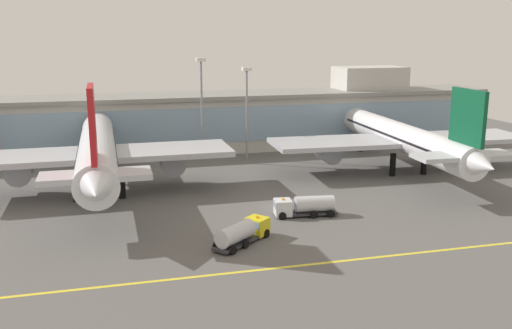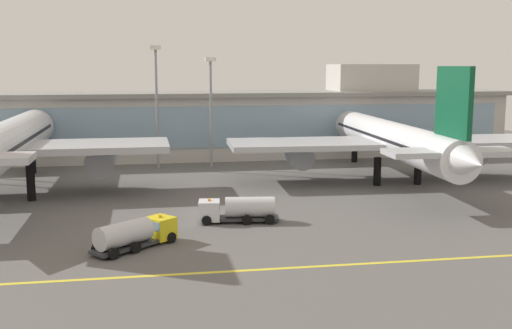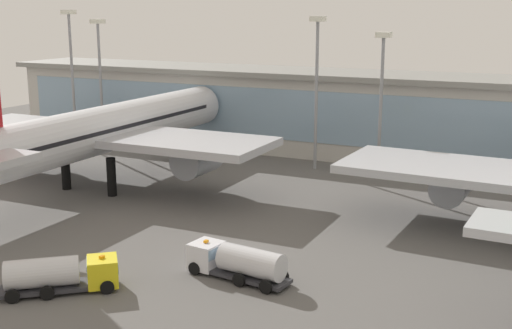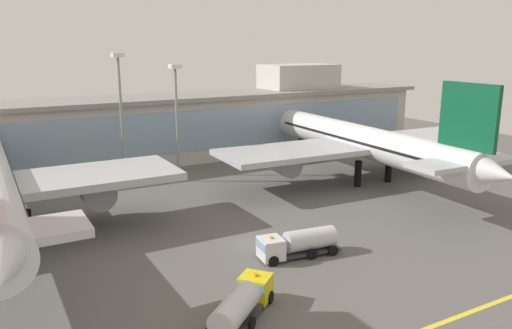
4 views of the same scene
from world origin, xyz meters
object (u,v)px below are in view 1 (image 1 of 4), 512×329
object	(u,v)px
baggage_tug_near	(243,231)
apron_light_mast_east	(202,93)
apron_light_mast_centre	(247,98)
fuel_tanker_truck	(303,206)
airliner_near_left	(97,151)
airliner_near_right	(401,138)

from	to	relation	value
baggage_tug_near	apron_light_mast_east	size ratio (longest dim) A/B	0.41
apron_light_mast_centre	apron_light_mast_east	bearing A→B (deg)	176.17
fuel_tanker_truck	apron_light_mast_east	size ratio (longest dim) A/B	0.44
airliner_near_left	apron_light_mast_centre	world-z (taller)	airliner_near_left
apron_light_mast_east	apron_light_mast_centre	bearing A→B (deg)	-3.83
airliner_near_left	baggage_tug_near	world-z (taller)	airliner_near_left
apron_light_mast_centre	baggage_tug_near	bearing A→B (deg)	-104.37
airliner_near_left	baggage_tug_near	bearing A→B (deg)	-147.74
airliner_near_right	airliner_near_left	bearing A→B (deg)	94.33
apron_light_mast_east	airliner_near_right	bearing A→B (deg)	-27.47
baggage_tug_near	apron_light_mast_east	world-z (taller)	apron_light_mast_east
airliner_near_left	baggage_tug_near	distance (m)	33.05
apron_light_mast_east	fuel_tanker_truck	bearing A→B (deg)	-78.54
fuel_tanker_truck	baggage_tug_near	world-z (taller)	same
airliner_near_right	fuel_tanker_truck	size ratio (longest dim) A/B	6.16
airliner_near_right	fuel_tanker_truck	distance (m)	34.56
baggage_tug_near	apron_light_mast_east	xyz separation A→B (m)	(2.84, 47.54, 12.41)
baggage_tug_near	apron_light_mast_centre	bearing A→B (deg)	35.54
airliner_near_left	fuel_tanker_truck	world-z (taller)	airliner_near_left
airliner_near_left	apron_light_mast_centre	size ratio (longest dim) A/B	3.03
fuel_tanker_truck	apron_light_mast_centre	size ratio (longest dim) A/B	0.49
airliner_near_right	baggage_tug_near	bearing A→B (deg)	130.24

